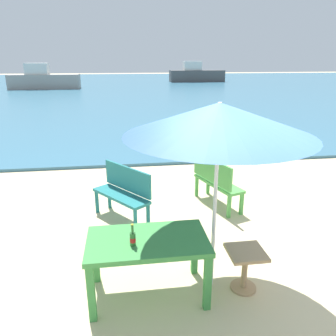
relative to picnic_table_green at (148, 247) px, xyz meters
name	(u,v)px	position (x,y,z in m)	size (l,w,h in m)	color
ground_plane	(252,284)	(1.32, -0.01, -0.65)	(120.00, 120.00, 0.00)	beige
sea_water	(136,86)	(1.32, 29.99, -0.61)	(120.00, 50.00, 0.08)	#386B84
picnic_table_green	(148,247)	(0.00, 0.00, 0.00)	(1.40, 0.80, 0.76)	#3D8C42
beer_bottle_amber	(133,238)	(-0.17, -0.11, 0.20)	(0.07, 0.07, 0.26)	#2D662D
patio_umbrella	(219,119)	(0.80, 0.07, 1.47)	(2.10, 2.10, 2.30)	silver
side_table_wood	(245,264)	(1.18, -0.07, -0.30)	(0.44, 0.44, 0.54)	tan
bench_teal_center	(124,190)	(-0.26, 2.07, -0.11)	(1.02, 1.17, 0.95)	#237275
bench_green_left	(215,179)	(1.49, 2.36, -0.11)	(0.73, 1.25, 0.95)	#4C9E47
swimmer_person	(180,134)	(1.74, 7.68, -0.41)	(0.34, 0.34, 0.41)	tan
boat_barge	(44,80)	(-6.96, 28.06, 0.22)	(6.04, 1.65, 2.19)	gray
boat_sailboat	(196,74)	(8.40, 34.94, 0.24)	(6.20, 1.69, 2.25)	#4C4C4C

